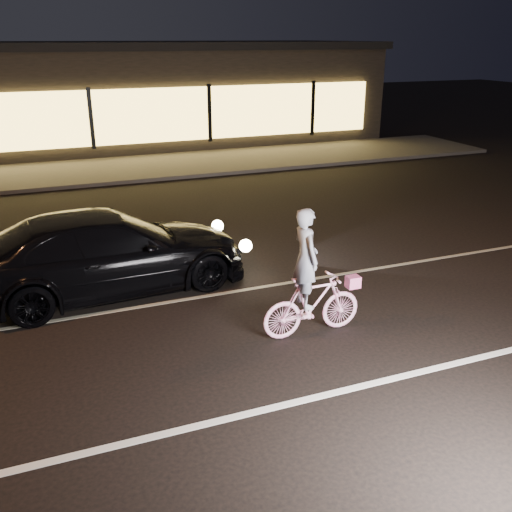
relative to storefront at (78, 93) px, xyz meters
name	(u,v)px	position (x,y,z in m)	size (l,w,h in m)	color
ground	(217,354)	(0.00, -18.97, -2.15)	(90.00, 90.00, 0.00)	black
lane_stripe_near	(254,412)	(0.00, -20.47, -2.14)	(60.00, 0.12, 0.01)	silver
lane_stripe_far	(183,300)	(0.00, -16.97, -2.14)	(60.00, 0.10, 0.01)	gray
sidewalk	(102,171)	(0.00, -5.97, -2.09)	(30.00, 4.00, 0.12)	#383533
storefront	(78,93)	(0.00, 0.00, 0.00)	(25.40, 8.42, 4.20)	black
cyclist	(311,291)	(1.55, -18.89, -1.41)	(1.64, 0.57, 2.07)	#F54798
sedan	(108,252)	(-1.12, -16.02, -1.41)	(5.27, 2.53, 1.48)	black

